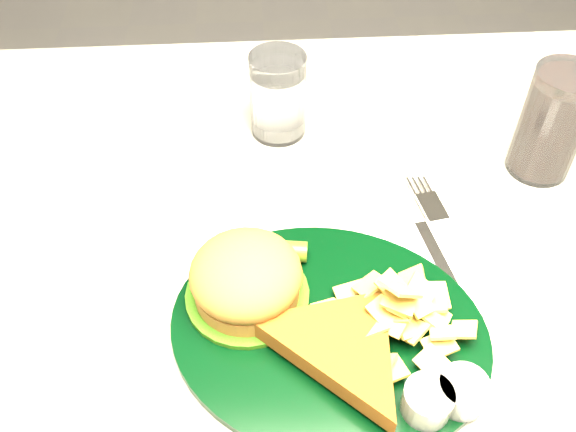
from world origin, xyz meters
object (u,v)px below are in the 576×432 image
Objects in this scene: cola_glass at (552,123)px; fork_napkin at (443,265)px; table at (298,419)px; water_glass at (278,95)px; dinner_plate at (330,313)px.

fork_napkin is at bearing -135.18° from cola_glass.
table is 11.51× the size of water_glass.
table is 9.30× the size of cola_glass.
fork_napkin is at bearing -56.22° from water_glass.
fork_napkin reaches higher than table.
dinner_plate is at bearing -80.41° from table.
dinner_plate is 0.34m from cola_glass.
fork_napkin is (-0.14, -0.14, -0.06)m from cola_glass.
table is 0.42m from dinner_plate.
water_glass reaches higher than fork_napkin.
cola_glass reaches higher than fork_napkin.
water_glass reaches higher than dinner_plate.
water_glass is 0.31m from cola_glass.
cola_glass is 0.72× the size of fork_napkin.
cola_glass is 0.21m from fork_napkin.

